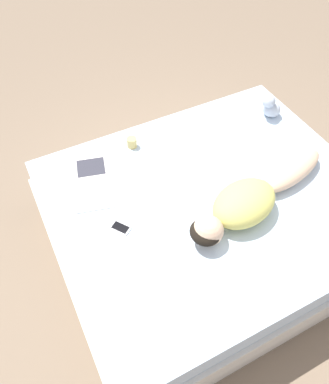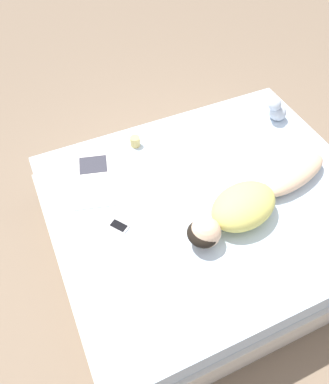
{
  "view_description": "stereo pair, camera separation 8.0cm",
  "coord_description": "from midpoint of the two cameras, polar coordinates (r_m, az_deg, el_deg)",
  "views": [
    {
      "loc": [
        -1.35,
        1.07,
        2.68
      ],
      "look_at": [
        0.15,
        0.31,
        0.64
      ],
      "focal_mm": 35.0,
      "sensor_mm": 36.0,
      "label": 1
    },
    {
      "loc": [
        -1.38,
        1.0,
        2.68
      ],
      "look_at": [
        0.15,
        0.31,
        0.64
      ],
      "focal_mm": 35.0,
      "sensor_mm": 36.0,
      "label": 2
    }
  ],
  "objects": [
    {
      "name": "cell_phone",
      "position": [
        2.54,
        -7.63,
        -5.44
      ],
      "size": [
        0.15,
        0.14,
        0.01
      ],
      "rotation": [
        0.0,
        0.0,
        -0.95
      ],
      "color": "silver",
      "rests_on": "bed"
    },
    {
      "name": "coffee_mug",
      "position": [
        3.02,
        -5.77,
        7.56
      ],
      "size": [
        0.11,
        0.08,
        0.08
      ],
      "color": "tan",
      "rests_on": "bed"
    },
    {
      "name": "bed",
      "position": [
        2.94,
        5.99,
        -4.23
      ],
      "size": [
        1.95,
        2.31,
        0.59
      ],
      "color": "beige",
      "rests_on": "ground_plane"
    },
    {
      "name": "open_magazine",
      "position": [
        2.84,
        -11.72,
        1.74
      ],
      "size": [
        0.61,
        0.43,
        0.01
      ],
      "rotation": [
        0.0,
        0.0,
        -0.26
      ],
      "color": "silver",
      "rests_on": "bed"
    },
    {
      "name": "ground_plane",
      "position": [
        3.18,
        5.56,
        -7.25
      ],
      "size": [
        12.0,
        12.0,
        0.0
      ],
      "primitive_type": "plane",
      "color": "#7A6651"
    },
    {
      "name": "plush_toy",
      "position": [
        3.38,
        15.21,
        12.43
      ],
      "size": [
        0.16,
        0.18,
        0.22
      ],
      "color": "#B2BCCC",
      "rests_on": "bed"
    },
    {
      "name": "person",
      "position": [
        2.61,
        12.31,
        -0.91
      ],
      "size": [
        0.51,
        1.3,
        0.22
      ],
      "rotation": [
        0.0,
        0.0,
        0.23
      ],
      "color": "#DBB28E",
      "rests_on": "bed"
    }
  ]
}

